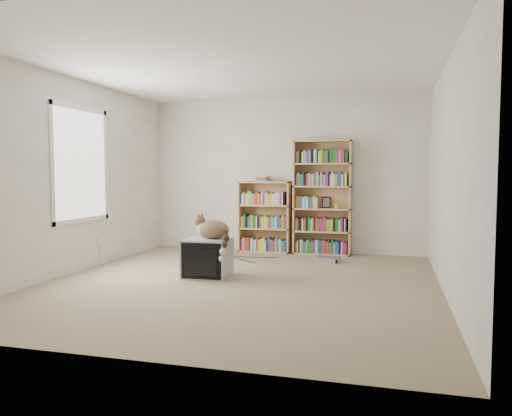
% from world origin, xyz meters
% --- Properties ---
extents(floor, '(4.50, 5.00, 0.01)m').
position_xyz_m(floor, '(0.00, 0.00, 0.00)').
color(floor, tan).
rests_on(floor, ground).
extents(wall_back, '(4.50, 0.02, 2.50)m').
position_xyz_m(wall_back, '(0.00, 2.50, 1.25)').
color(wall_back, silver).
rests_on(wall_back, floor).
extents(wall_front, '(4.50, 0.02, 2.50)m').
position_xyz_m(wall_front, '(0.00, -2.50, 1.25)').
color(wall_front, silver).
rests_on(wall_front, floor).
extents(wall_left, '(0.02, 5.00, 2.50)m').
position_xyz_m(wall_left, '(-2.25, 0.00, 1.25)').
color(wall_left, silver).
rests_on(wall_left, floor).
extents(wall_right, '(0.02, 5.00, 2.50)m').
position_xyz_m(wall_right, '(2.25, 0.00, 1.25)').
color(wall_right, silver).
rests_on(wall_right, floor).
extents(ceiling, '(4.50, 5.00, 0.02)m').
position_xyz_m(ceiling, '(0.00, 0.00, 2.50)').
color(ceiling, white).
rests_on(ceiling, wall_back).
extents(window, '(0.02, 1.22, 1.52)m').
position_xyz_m(window, '(-2.24, 0.20, 1.40)').
color(window, white).
rests_on(window, wall_left).
extents(crt_tv, '(0.57, 0.52, 0.48)m').
position_xyz_m(crt_tv, '(-0.50, 0.24, 0.24)').
color(crt_tv, '#979799').
rests_on(crt_tv, floor).
extents(cat, '(0.59, 0.55, 0.50)m').
position_xyz_m(cat, '(-0.40, 0.24, 0.56)').
color(cat, '#332215').
rests_on(cat, crt_tv).
extents(bookcase_tall, '(0.90, 0.30, 1.80)m').
position_xyz_m(bookcase_tall, '(0.64, 2.36, 0.85)').
color(bookcase_tall, tan).
rests_on(bookcase_tall, floor).
extents(bookcase_short, '(0.84, 0.30, 1.15)m').
position_xyz_m(bookcase_short, '(-0.30, 2.36, 0.53)').
color(bookcase_short, tan).
rests_on(bookcase_short, floor).
extents(book_stack, '(0.21, 0.27, 0.09)m').
position_xyz_m(book_stack, '(-0.32, 2.33, 1.19)').
color(book_stack, '#A53716').
rests_on(book_stack, bookcase_short).
extents(green_mug, '(0.08, 0.08, 0.09)m').
position_xyz_m(green_mug, '(0.87, 2.34, 0.78)').
color(green_mug, '#8BB934').
rests_on(green_mug, bookcase_tall).
extents(framed_print, '(0.13, 0.05, 0.18)m').
position_xyz_m(framed_print, '(0.69, 2.44, 0.82)').
color(framed_print, black).
rests_on(framed_print, bookcase_tall).
extents(dvd_player, '(0.38, 0.31, 0.08)m').
position_xyz_m(dvd_player, '(0.81, 1.66, 0.04)').
color(dvd_player, '#A09FA4').
rests_on(dvd_player, floor).
extents(wall_outlet, '(0.01, 0.08, 0.13)m').
position_xyz_m(wall_outlet, '(-2.24, 0.59, 0.32)').
color(wall_outlet, silver).
rests_on(wall_outlet, wall_left).
extents(floor_cables, '(1.20, 0.70, 0.01)m').
position_xyz_m(floor_cables, '(-0.23, 1.59, 0.00)').
color(floor_cables, black).
rests_on(floor_cables, floor).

